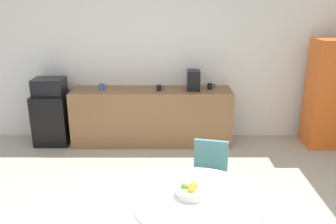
{
  "coord_description": "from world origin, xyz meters",
  "views": [
    {
      "loc": [
        0.01,
        -2.85,
        2.37
      ],
      "look_at": [
        0.01,
        1.38,
        0.95
      ],
      "focal_mm": 38.03,
      "sensor_mm": 36.0,
      "label": 1
    }
  ],
  "objects_px": {
    "mug_green": "(160,88)",
    "coffee_maker": "(194,80)",
    "mini_fridge": "(53,118)",
    "round_table": "(198,213)",
    "chair_teal": "(210,169)",
    "microwave": "(50,86)",
    "mug_white": "(211,86)",
    "locker_cabinet": "(330,94)",
    "mug_red": "(102,86)",
    "fruit_bowl": "(192,191)"
  },
  "relations": [
    {
      "from": "mug_green",
      "to": "coffee_maker",
      "type": "relative_size",
      "value": 0.4
    },
    {
      "from": "mini_fridge",
      "to": "round_table",
      "type": "xyz_separation_m",
      "value": [
        2.15,
        -2.93,
        0.2
      ]
    },
    {
      "from": "mini_fridge",
      "to": "mug_green",
      "type": "xyz_separation_m",
      "value": [
        1.76,
        -0.06,
        0.53
      ]
    },
    {
      "from": "chair_teal",
      "to": "coffee_maker",
      "type": "bearing_deg",
      "value": 91.67
    },
    {
      "from": "microwave",
      "to": "coffee_maker",
      "type": "height_order",
      "value": "coffee_maker"
    },
    {
      "from": "mini_fridge",
      "to": "mug_white",
      "type": "xyz_separation_m",
      "value": [
        2.57,
        0.06,
        0.53
      ]
    },
    {
      "from": "mug_green",
      "to": "locker_cabinet",
      "type": "bearing_deg",
      "value": -0.94
    },
    {
      "from": "locker_cabinet",
      "to": "round_table",
      "type": "relative_size",
      "value": 1.55
    },
    {
      "from": "mini_fridge",
      "to": "mug_red",
      "type": "distance_m",
      "value": 0.99
    },
    {
      "from": "round_table",
      "to": "mug_green",
      "type": "height_order",
      "value": "mug_green"
    },
    {
      "from": "mini_fridge",
      "to": "mug_red",
      "type": "bearing_deg",
      "value": 2.36
    },
    {
      "from": "mini_fridge",
      "to": "mug_green",
      "type": "relative_size",
      "value": 6.42
    },
    {
      "from": "mug_green",
      "to": "mini_fridge",
      "type": "bearing_deg",
      "value": 178.18
    },
    {
      "from": "mug_white",
      "to": "mug_green",
      "type": "bearing_deg",
      "value": -171.99
    },
    {
      "from": "chair_teal",
      "to": "mug_white",
      "type": "bearing_deg",
      "value": 83.93
    },
    {
      "from": "mug_white",
      "to": "mug_red",
      "type": "relative_size",
      "value": 1.0
    },
    {
      "from": "fruit_bowl",
      "to": "locker_cabinet",
      "type": "bearing_deg",
      "value": 49.97
    },
    {
      "from": "mini_fridge",
      "to": "fruit_bowl",
      "type": "bearing_deg",
      "value": -54.0
    },
    {
      "from": "mug_red",
      "to": "chair_teal",
      "type": "bearing_deg",
      "value": -52.93
    },
    {
      "from": "locker_cabinet",
      "to": "mini_fridge",
      "type": "bearing_deg",
      "value": 178.71
    },
    {
      "from": "locker_cabinet",
      "to": "mug_white",
      "type": "distance_m",
      "value": 1.87
    },
    {
      "from": "fruit_bowl",
      "to": "chair_teal",
      "type": "bearing_deg",
      "value": 73.74
    },
    {
      "from": "round_table",
      "to": "fruit_bowl",
      "type": "distance_m",
      "value": 0.19
    },
    {
      "from": "microwave",
      "to": "fruit_bowl",
      "type": "distance_m",
      "value": 3.57
    },
    {
      "from": "microwave",
      "to": "locker_cabinet",
      "type": "distance_m",
      "value": 4.44
    },
    {
      "from": "mug_green",
      "to": "mug_red",
      "type": "xyz_separation_m",
      "value": [
        -0.92,
        0.09,
        0.0
      ]
    },
    {
      "from": "locker_cabinet",
      "to": "fruit_bowl",
      "type": "xyz_separation_m",
      "value": [
        -2.34,
        -2.78,
        -0.07
      ]
    },
    {
      "from": "locker_cabinet",
      "to": "coffee_maker",
      "type": "distance_m",
      "value": 2.14
    },
    {
      "from": "mug_white",
      "to": "mug_red",
      "type": "distance_m",
      "value": 1.74
    },
    {
      "from": "locker_cabinet",
      "to": "coffee_maker",
      "type": "height_order",
      "value": "locker_cabinet"
    },
    {
      "from": "round_table",
      "to": "mug_red",
      "type": "distance_m",
      "value": 3.26
    },
    {
      "from": "mug_white",
      "to": "coffee_maker",
      "type": "relative_size",
      "value": 0.4
    },
    {
      "from": "mini_fridge",
      "to": "coffee_maker",
      "type": "xyz_separation_m",
      "value": [
        2.3,
        0.0,
        0.65
      ]
    },
    {
      "from": "microwave",
      "to": "coffee_maker",
      "type": "xyz_separation_m",
      "value": [
        2.3,
        0.0,
        0.1
      ]
    },
    {
      "from": "coffee_maker",
      "to": "mug_red",
      "type": "bearing_deg",
      "value": 178.66
    },
    {
      "from": "chair_teal",
      "to": "mug_red",
      "type": "height_order",
      "value": "mug_red"
    },
    {
      "from": "mini_fridge",
      "to": "fruit_bowl",
      "type": "height_order",
      "value": "fruit_bowl"
    },
    {
      "from": "microwave",
      "to": "mug_red",
      "type": "bearing_deg",
      "value": 2.36
    },
    {
      "from": "microwave",
      "to": "mug_white",
      "type": "height_order",
      "value": "microwave"
    },
    {
      "from": "fruit_bowl",
      "to": "mug_green",
      "type": "bearing_deg",
      "value": 96.83
    },
    {
      "from": "mug_green",
      "to": "coffee_maker",
      "type": "bearing_deg",
      "value": 5.88
    },
    {
      "from": "mug_green",
      "to": "coffee_maker",
      "type": "height_order",
      "value": "coffee_maker"
    },
    {
      "from": "mug_white",
      "to": "mug_red",
      "type": "height_order",
      "value": "same"
    },
    {
      "from": "coffee_maker",
      "to": "mug_green",
      "type": "bearing_deg",
      "value": -174.12
    },
    {
      "from": "microwave",
      "to": "mug_green",
      "type": "relative_size",
      "value": 3.72
    },
    {
      "from": "mini_fridge",
      "to": "locker_cabinet",
      "type": "relative_size",
      "value": 0.48
    },
    {
      "from": "fruit_bowl",
      "to": "mug_white",
      "type": "distance_m",
      "value": 2.98
    },
    {
      "from": "mini_fridge",
      "to": "microwave",
      "type": "xyz_separation_m",
      "value": [
        0.0,
        0.0,
        0.54
      ]
    },
    {
      "from": "mini_fridge",
      "to": "mug_green",
      "type": "height_order",
      "value": "mug_green"
    },
    {
      "from": "chair_teal",
      "to": "mug_white",
      "type": "xyz_separation_m",
      "value": [
        0.22,
        2.04,
        0.43
      ]
    }
  ]
}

